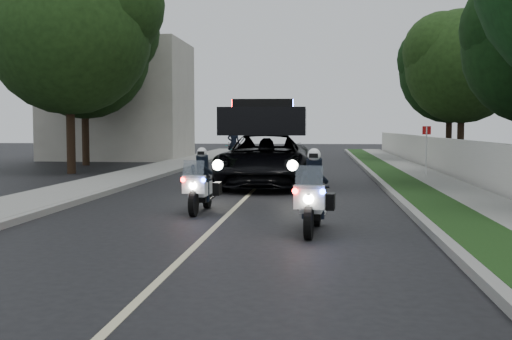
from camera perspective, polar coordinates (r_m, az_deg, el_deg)
The scene contains 19 objects.
ground at distance 10.72m, azimuth -5.20°, elevation -6.60°, with size 120.00×120.00×0.00m, color black.
curb_right at distance 20.53m, azimuth 11.63°, elevation -1.36°, with size 0.20×60.00×0.15m, color gray.
grass_verge at distance 20.61m, azimuth 13.57°, elevation -1.36°, with size 1.20×60.00×0.16m, color #193814.
sidewalk_right at distance 20.83m, azimuth 17.12°, elevation -1.37°, with size 1.40×60.00×0.16m, color gray.
property_wall at distance 21.00m, azimuth 19.83°, elevation 0.45°, with size 0.22×60.00×1.50m, color beige.
curb_left at distance 21.33m, azimuth -10.86°, elevation -1.15°, with size 0.20×60.00×0.15m, color gray.
sidewalk_left at distance 21.67m, azimuth -13.64°, elevation -1.10°, with size 2.00×60.00×0.16m, color gray.
building_far at distance 38.31m, azimuth -12.50°, elevation 6.22°, with size 8.00×6.00×7.00m, color #A8A396.
lane_marking at distance 20.54m, azimuth 0.17°, elevation -1.47°, with size 0.12×50.00×0.01m, color #BFB78C.
police_moto_left at distance 14.41m, azimuth -5.08°, elevation -3.86°, with size 0.62×1.76×1.50m, color white, non-canonical shape.
police_moto_right at distance 11.69m, azimuth 5.26°, elevation -5.71°, with size 0.65×1.85×1.57m, color silver, non-canonical shape.
police_suv at distance 20.52m, azimuth 0.86°, elevation -1.49°, with size 2.88×6.22×3.02m, color black.
bicycle at distance 32.38m, azimuth -2.07°, elevation 0.54°, with size 0.67×1.92×1.01m, color black.
cyclist at distance 32.38m, azimuth -2.07°, elevation 0.54°, with size 0.64×0.43×1.78m, color black.
sign_post at distance 24.08m, azimuth 15.35°, elevation -0.82°, with size 0.32×0.32×2.05m, color #9D170B, non-canonical shape.
tree_right_d at distance 34.43m, azimuth 18.25°, elevation 0.54°, with size 5.95×5.95×9.92m, color #224216, non-canonical shape.
tree_right_e at distance 39.11m, azimuth 17.27°, elevation 0.96°, with size 6.03×6.03×10.06m, color black, non-canonical shape.
tree_left_near at distance 27.08m, azimuth -16.61°, elevation -0.32°, with size 6.84×6.84×11.40m, color #1E3F15, non-canonical shape.
tree_left_far at distance 32.63m, azimuth -15.36°, elevation 0.42°, with size 6.54×6.54×10.90m, color #173410, non-canonical shape.
Camera 1 is at (2.04, -10.34, 1.98)m, focal length 43.47 mm.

